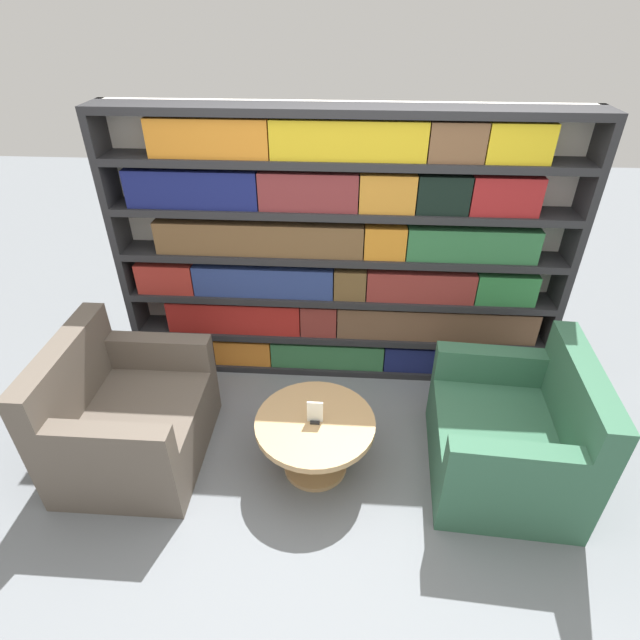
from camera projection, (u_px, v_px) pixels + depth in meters
The scene contains 6 objects.
ground_plane at pixel (329, 513), 2.86m from camera, with size 14.00×14.00×0.00m, color slate.
bookshelf at pixel (340, 256), 3.47m from camera, with size 3.11×0.30×1.94m.
armchair_left at pixel (128, 420), 3.08m from camera, with size 0.80×0.93×0.84m.
armchair_right at pixel (511, 438), 2.95m from camera, with size 0.86×0.98×0.84m.
coffee_table at pixel (315, 435), 2.98m from camera, with size 0.71×0.71×0.40m.
table_sign at pixel (315, 413), 2.89m from camera, with size 0.09×0.06×0.15m.
Camera 1 is at (0.06, -1.78, 2.50)m, focal length 28.00 mm.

